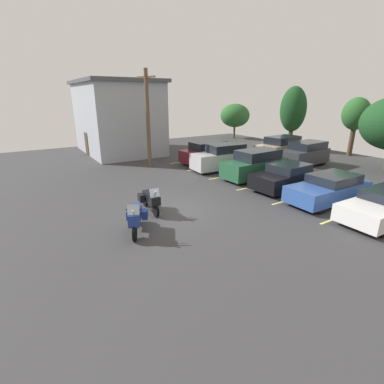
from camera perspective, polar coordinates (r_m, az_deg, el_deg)
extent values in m
cube|color=#38383A|center=(14.00, -4.46, -3.93)|extent=(44.00, 44.00, 0.10)
cylinder|color=black|center=(13.25, -7.24, -3.64)|extent=(0.65, 0.18, 0.64)
cylinder|color=black|center=(14.62, -9.34, -1.58)|extent=(0.65, 0.18, 0.64)
cube|color=black|center=(13.80, -8.42, -1.03)|extent=(1.19, 0.47, 0.43)
cylinder|color=#B2B2B7|center=(13.21, -7.49, -1.81)|extent=(0.51, 0.11, 1.11)
cylinder|color=black|center=(13.16, -7.68, -0.15)|extent=(0.09, 0.62, 0.04)
cube|color=black|center=(13.18, -7.46, -1.72)|extent=(0.48, 0.48, 0.39)
cube|color=#B2C1CC|center=(13.01, -7.46, -0.17)|extent=(0.20, 0.45, 0.39)
cube|color=black|center=(14.24, -7.63, -0.77)|extent=(0.46, 0.28, 0.36)
cube|color=black|center=(14.05, -10.11, -1.17)|extent=(0.46, 0.28, 0.36)
cylinder|color=black|center=(11.26, -11.36, -8.03)|extent=(0.63, 0.41, 0.65)
cylinder|color=black|center=(12.65, -10.55, -4.91)|extent=(0.63, 0.41, 0.65)
cube|color=navy|center=(11.77, -11.07, -4.40)|extent=(1.18, 0.85, 0.54)
cylinder|color=#B2B2B7|center=(11.19, -11.43, -5.87)|extent=(0.48, 0.30, 1.12)
cylinder|color=black|center=(11.07, -11.54, -3.42)|extent=(0.32, 0.56, 0.04)
cube|color=navy|center=(11.14, -11.47, -5.49)|extent=(0.59, 0.58, 0.48)
cube|color=#B2C1CC|center=(10.92, -11.64, -3.52)|extent=(0.35, 0.46, 0.39)
cube|color=navy|center=(12.11, -9.38, -4.39)|extent=(0.50, 0.42, 0.36)
cube|color=navy|center=(12.18, -12.30, -4.43)|extent=(0.50, 0.42, 0.36)
cube|color=#EAE066|center=(24.98, 0.50, 6.35)|extent=(0.12, 4.84, 0.01)
cube|color=#EAE066|center=(22.75, 4.31, 5.08)|extent=(0.12, 4.84, 0.01)
cube|color=#EAE066|center=(20.65, 8.90, 3.51)|extent=(0.12, 4.84, 0.01)
cube|color=#EAE066|center=(18.74, 14.46, 1.57)|extent=(0.12, 4.84, 0.01)
cube|color=#EAE066|center=(17.06, 21.18, -0.80)|extent=(0.12, 4.84, 0.01)
cube|color=#EAE066|center=(15.70, 29.22, -3.61)|extent=(0.12, 4.84, 0.01)
cube|color=maroon|center=(23.85, 3.00, 7.45)|extent=(2.05, 4.58, 0.97)
cube|color=black|center=(23.80, 3.29, 9.31)|extent=(1.82, 3.00, 0.58)
cylinder|color=black|center=(22.42, 1.15, 5.79)|extent=(0.26, 0.67, 0.66)
cylinder|color=black|center=(23.64, -1.09, 6.46)|extent=(0.26, 0.67, 0.66)
cylinder|color=black|center=(24.33, 6.95, 6.68)|extent=(0.26, 0.67, 0.66)
cylinder|color=black|center=(25.45, 4.61, 7.28)|extent=(0.26, 0.67, 0.66)
cube|color=#B7B7BC|center=(21.54, 5.71, 6.35)|extent=(2.10, 4.48, 1.13)
cube|color=black|center=(21.61, 6.75, 8.71)|extent=(1.83, 2.77, 0.61)
cylinder|color=black|center=(20.25, 3.34, 4.29)|extent=(0.27, 0.63, 0.62)
cylinder|color=black|center=(21.52, 1.26, 5.18)|extent=(0.27, 0.63, 0.62)
cylinder|color=black|center=(21.89, 10.02, 5.13)|extent=(0.27, 0.63, 0.62)
cylinder|color=black|center=(23.07, 7.73, 5.93)|extent=(0.27, 0.63, 0.62)
cube|color=#235638|center=(19.70, 12.36, 4.77)|extent=(2.01, 4.69, 1.06)
cube|color=black|center=(19.71, 13.06, 7.27)|extent=(1.80, 2.95, 0.65)
cylinder|color=black|center=(18.18, 10.62, 2.35)|extent=(0.24, 0.64, 0.63)
cylinder|color=black|center=(19.28, 7.33, 3.46)|extent=(0.24, 0.64, 0.63)
cylinder|color=black|center=(20.46, 16.94, 3.68)|extent=(0.24, 0.64, 0.63)
cylinder|color=black|center=(21.45, 13.68, 4.62)|extent=(0.24, 0.64, 0.63)
cube|color=black|center=(17.88, 18.09, 2.53)|extent=(2.18, 4.45, 0.83)
cube|color=black|center=(17.94, 18.83, 4.64)|extent=(1.90, 2.27, 0.46)
cylinder|color=black|center=(16.34, 17.18, 0.04)|extent=(0.26, 0.68, 0.67)
cylinder|color=black|center=(17.35, 12.83, 1.49)|extent=(0.26, 0.68, 0.67)
cylinder|color=black|center=(18.71, 22.79, 1.71)|extent=(0.26, 0.68, 0.67)
cylinder|color=black|center=(19.60, 18.68, 2.92)|extent=(0.26, 0.68, 0.67)
cube|color=#2D519E|center=(16.42, 25.47, 0.18)|extent=(2.05, 4.74, 0.80)
cube|color=black|center=(16.55, 26.48, 2.44)|extent=(1.83, 2.46, 0.45)
cylinder|color=black|center=(14.81, 24.39, -2.72)|extent=(0.24, 0.68, 0.68)
cylinder|color=black|center=(15.74, 19.57, -0.90)|extent=(0.24, 0.68, 0.68)
cylinder|color=black|center=(17.43, 30.53, -0.61)|extent=(0.24, 0.68, 0.68)
cylinder|color=black|center=(18.22, 26.10, 0.84)|extent=(0.24, 0.68, 0.68)
cylinder|color=black|center=(14.35, 28.09, -3.92)|extent=(0.24, 0.69, 0.68)
cylinder|color=black|center=(17.17, 33.98, -1.48)|extent=(0.24, 0.69, 0.68)
cube|color=tan|center=(26.48, 17.14, 7.96)|extent=(2.38, 5.06, 1.15)
cube|color=black|center=(26.55, 17.66, 9.88)|extent=(2.04, 3.16, 0.62)
cylinder|color=black|center=(24.76, 16.33, 6.25)|extent=(0.28, 0.67, 0.65)
cylinder|color=black|center=(25.74, 13.36, 6.95)|extent=(0.28, 0.67, 0.65)
cylinder|color=black|center=(27.48, 20.50, 7.00)|extent=(0.28, 0.67, 0.65)
cylinder|color=black|center=(28.37, 17.67, 7.63)|extent=(0.28, 0.67, 0.65)
cube|color=#38383D|center=(24.50, 21.47, 6.68)|extent=(2.13, 4.31, 1.10)
cube|color=black|center=(24.66, 22.16, 8.64)|extent=(1.90, 2.96, 0.57)
cylinder|color=black|center=(22.98, 21.04, 4.91)|extent=(0.26, 0.71, 0.70)
cylinder|color=black|center=(23.88, 17.83, 5.74)|extent=(0.26, 0.71, 0.70)
cylinder|color=black|center=(25.38, 24.67, 5.65)|extent=(0.26, 0.71, 0.70)
cylinder|color=black|center=(26.19, 21.63, 6.40)|extent=(0.26, 0.71, 0.70)
cube|color=#9EA3AD|center=(29.36, -14.62, 13.93)|extent=(9.42, 6.29, 6.41)
cube|color=#47494E|center=(29.31, -15.19, 20.46)|extent=(9.92, 6.80, 0.30)
cube|color=#473323|center=(28.81, -20.26, 8.98)|extent=(1.10, 0.07, 2.10)
cylinder|color=brown|center=(22.31, -8.79, 14.02)|extent=(0.29, 0.29, 7.20)
cube|color=brown|center=(22.28, -9.20, 21.73)|extent=(1.73, 0.73, 0.12)
cylinder|color=#4C3823|center=(38.93, 8.41, 11.65)|extent=(0.24, 0.24, 1.44)
ellipsoid|color=#285B28|center=(38.73, 8.57, 14.87)|extent=(3.75, 3.75, 2.95)
cylinder|color=#4C3823|center=(31.29, 18.93, 9.62)|extent=(0.44, 0.44, 1.90)
ellipsoid|color=#19421E|center=(31.01, 19.55, 15.31)|extent=(2.52, 2.52, 4.34)
cylinder|color=#4C3823|center=(30.61, 29.15, 8.55)|extent=(0.43, 0.43, 2.36)
ellipsoid|color=#285B28|center=(30.37, 29.94, 13.38)|extent=(2.41, 2.41, 2.87)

